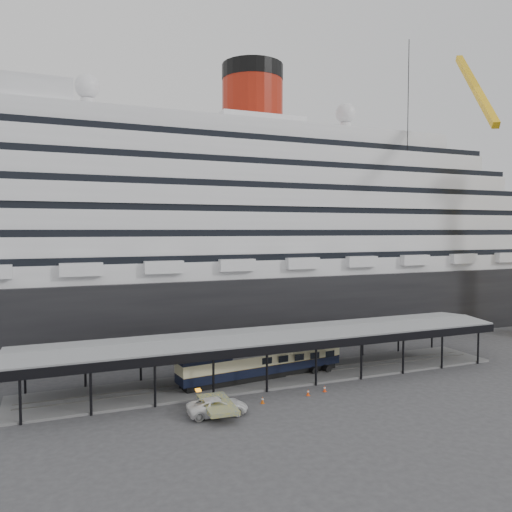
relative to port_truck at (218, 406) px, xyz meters
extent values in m
plane|color=#363639|center=(9.59, 3.28, -0.77)|extent=(200.00, 200.00, 0.00)
cube|color=black|center=(9.59, 35.28, 4.23)|extent=(130.00, 30.00, 10.00)
cylinder|color=maroon|center=(17.59, 35.28, 36.63)|extent=(10.00, 10.00, 9.00)
cylinder|color=black|center=(17.59, 35.28, 41.88)|extent=(10.10, 10.10, 2.50)
sphere|color=silver|center=(-8.41, 35.28, 36.93)|extent=(3.60, 3.60, 3.60)
sphere|color=silver|center=(35.59, 35.28, 36.93)|extent=(3.60, 3.60, 3.60)
cube|color=slate|center=(9.59, 8.28, -0.65)|extent=(56.00, 8.00, 0.24)
cube|color=slate|center=(9.59, 7.56, -0.49)|extent=(54.00, 0.08, 0.10)
cube|color=slate|center=(9.59, 9.00, -0.49)|extent=(54.00, 0.08, 0.10)
cube|color=black|center=(9.59, 3.78, 3.68)|extent=(56.00, 0.18, 0.90)
cube|color=black|center=(9.59, 12.78, 3.68)|extent=(56.00, 0.18, 0.90)
cube|color=slate|center=(9.59, 8.28, 4.41)|extent=(56.00, 9.00, 0.24)
cube|color=yellow|center=(48.72, 18.40, 38.43)|extent=(11.42, 18.78, 16.80)
cylinder|color=black|center=(39.85, 23.52, 22.83)|extent=(0.12, 0.12, 47.21)
imported|color=white|center=(0.00, 0.00, 0.00)|extent=(5.68, 2.85, 1.54)
cube|color=black|center=(7.95, 8.28, -0.22)|extent=(19.04, 4.56, 0.63)
cube|color=black|center=(7.95, 8.28, 0.60)|extent=(19.98, 5.03, 0.99)
cube|color=beige|center=(7.95, 8.28, 1.68)|extent=(19.99, 5.07, 1.17)
cube|color=black|center=(7.95, 8.28, 2.44)|extent=(19.98, 5.03, 0.36)
cube|color=#D5550B|center=(4.95, 1.20, -0.76)|extent=(0.39, 0.39, 0.03)
cone|color=#D5550B|center=(4.95, 1.20, -0.42)|extent=(0.33, 0.33, 0.67)
cylinder|color=white|center=(4.95, 1.20, -0.35)|extent=(0.21, 0.21, 0.13)
cube|color=#EF470D|center=(10.12, 1.56, -0.76)|extent=(0.36, 0.36, 0.03)
cone|color=#EF470D|center=(10.12, 1.56, -0.42)|extent=(0.30, 0.30, 0.66)
cylinder|color=white|center=(10.12, 1.56, -0.36)|extent=(0.21, 0.21, 0.13)
cube|color=#F03C0D|center=(12.29, 1.99, -0.76)|extent=(0.40, 0.40, 0.03)
cone|color=#F03C0D|center=(12.29, 1.99, -0.43)|extent=(0.34, 0.34, 0.65)
cylinder|color=white|center=(12.29, 1.99, -0.37)|extent=(0.21, 0.21, 0.13)
camera|label=1|loc=(-13.59, -42.41, 16.00)|focal=35.00mm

